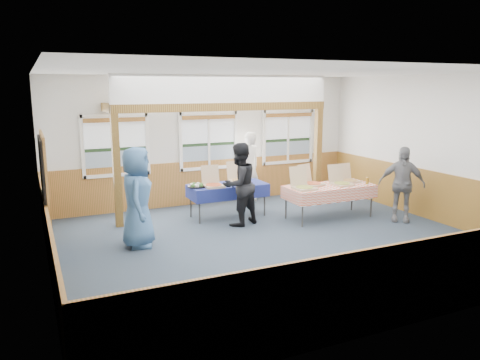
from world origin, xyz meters
The scene contains 31 objects.
floor centered at (0.00, 0.00, 0.00)m, with size 8.00×8.00×0.00m, color #2A3845.
ceiling centered at (0.00, 0.00, 3.20)m, with size 8.00×8.00×0.00m, color white.
wall_back centered at (0.00, 3.50, 1.60)m, with size 8.00×8.00×0.00m, color silver.
wall_front centered at (0.00, -3.50, 1.60)m, with size 8.00×8.00×0.00m, color silver.
wall_left centered at (-4.00, 0.00, 1.60)m, with size 8.00×8.00×0.00m, color silver.
wall_right centered at (4.00, 0.00, 1.60)m, with size 8.00×8.00×0.00m, color silver.
wainscot_back centered at (0.00, 3.48, 0.55)m, with size 7.98×0.05×1.10m, color brown.
wainscot_front centered at (0.00, -3.48, 0.55)m, with size 7.98×0.05×1.10m, color brown.
wainscot_left centered at (-3.98, 0.00, 0.55)m, with size 0.05×6.98×1.10m, color brown.
wainscot_right centered at (3.98, 0.00, 0.55)m, with size 0.05×6.98×1.10m, color brown.
cased_opening centered at (-3.96, 0.90, 1.05)m, with size 0.06×1.30×2.10m, color #313131.
window_left centered at (-2.30, 3.46, 1.68)m, with size 1.56×0.10×1.46m.
window_mid centered at (0.00, 3.46, 1.68)m, with size 1.56×0.10×1.46m.
window_right centered at (2.30, 3.46, 1.68)m, with size 1.56×0.10×1.46m.
post_left centered at (-2.50, 2.30, 1.20)m, with size 0.15×0.15×2.40m, color #543412.
post_right centered at (2.50, 2.30, 1.20)m, with size 0.15×0.15×2.40m, color #543412.
cross_beam centered at (0.00, 2.30, 2.49)m, with size 5.15×0.18×0.18m, color #543412.
table_left centered at (-0.08, 2.05, 0.70)m, with size 1.86×1.03×0.76m.
table_right centered at (1.95, 0.98, 0.70)m, with size 2.07×1.01×0.76m.
pizza_box_a centered at (-0.48, 1.94, 0.82)m, with size 0.43×0.52×0.45m.
pizza_box_b centered at (0.27, 2.21, 0.83)m, with size 0.43×0.52×0.45m.
pizza_box_c centered at (1.20, 0.89, 0.83)m, with size 0.44×0.53×0.47m.
pizza_box_d centered at (1.59, 1.17, 0.82)m, with size 0.54×0.60×0.45m.
pizza_box_e centered at (2.20, 0.90, 0.82)m, with size 0.42×0.51×0.44m.
pizza_box_f centered at (2.60, 1.12, 0.82)m, with size 0.40×0.47×0.41m.
veggie_tray centered at (-0.83, 2.05, 0.79)m, with size 0.40×0.40×0.09m.
drink_glass centered at (2.80, 0.73, 0.83)m, with size 0.07×0.07×0.15m, color #8A6317.
woman_white centered at (0.96, 3.10, 0.91)m, with size 0.66×0.44×1.82m, color silver.
woman_black centered at (-0.12, 1.34, 0.89)m, with size 0.87×0.67×1.78m, color black.
man_blue centered at (-2.40, 0.87, 0.94)m, with size 0.92×0.60×1.87m, color #3B6393.
person_grey centered at (3.26, 0.13, 0.83)m, with size 0.98×0.41×1.67m, color slate.
Camera 1 is at (-4.16, -7.53, 2.94)m, focal length 35.00 mm.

